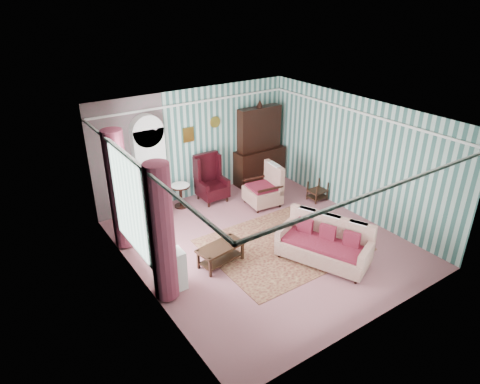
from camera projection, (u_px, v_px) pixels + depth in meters
floor at (263, 243)px, 9.53m from camera, size 6.00×6.00×0.00m
room_shell at (235, 163)px, 8.47m from camera, size 5.53×6.02×2.91m
bookcase at (151, 169)px, 10.47m from camera, size 0.80×0.28×2.24m
dresser_hutch at (260, 143)px, 11.99m from camera, size 1.50×0.56×2.36m
wingback_left at (149, 196)px, 10.27m from camera, size 0.76×0.80×1.25m
wingback_right at (212, 179)px, 11.15m from camera, size 0.76×0.80×1.25m
seated_woman at (150, 197)px, 10.28m from camera, size 0.44×0.40×1.18m
round_side_table at (181, 196)px, 10.98m from camera, size 0.50×0.50×0.60m
nest_table at (318, 191)px, 11.32m from camera, size 0.45×0.38×0.54m
plant_stand at (170, 272)px, 7.91m from camera, size 0.55×0.35×0.80m
rug at (282, 245)px, 9.45m from camera, size 3.20×2.60×0.01m
sofa at (324, 238)px, 8.66m from camera, size 1.67×2.12×1.14m
floral_armchair at (263, 188)px, 10.98m from camera, size 0.86×0.97×0.98m
coffee_table at (221, 255)px, 8.73m from camera, size 1.05×0.62×0.44m
potted_plant_a at (164, 246)px, 7.56m from camera, size 0.49×0.46×0.45m
potted_plant_b at (167, 239)px, 7.78m from camera, size 0.26×0.21×0.45m
potted_plant_c at (162, 246)px, 7.64m from camera, size 0.23×0.23×0.36m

